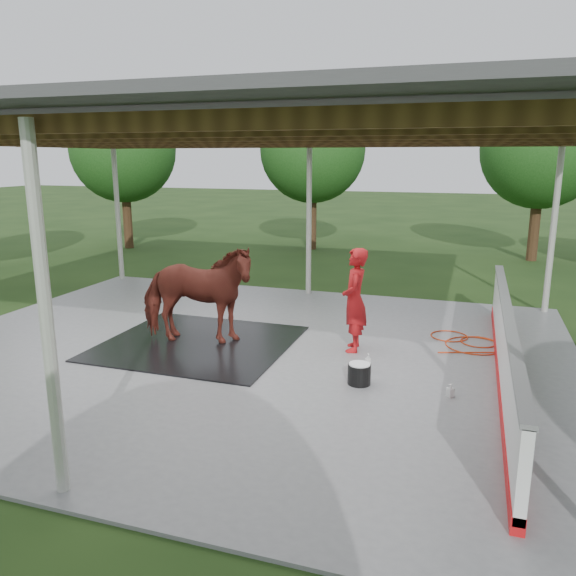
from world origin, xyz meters
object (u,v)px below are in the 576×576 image
(dasher_board, at_px, (504,348))
(handler, at_px, (355,300))
(wash_bucket, at_px, (359,373))
(horse, at_px, (196,294))

(dasher_board, relative_size, handler, 4.19)
(dasher_board, xyz_separation_m, wash_bucket, (-2.14, -0.85, -0.37))
(dasher_board, relative_size, horse, 3.56)
(horse, bearing_deg, dasher_board, -102.32)
(handler, relative_size, wash_bucket, 5.23)
(dasher_board, distance_m, horse, 5.48)
(horse, relative_size, handler, 1.18)
(horse, distance_m, wash_bucket, 3.55)
(dasher_board, distance_m, wash_bucket, 2.34)
(horse, height_order, wash_bucket, horse)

